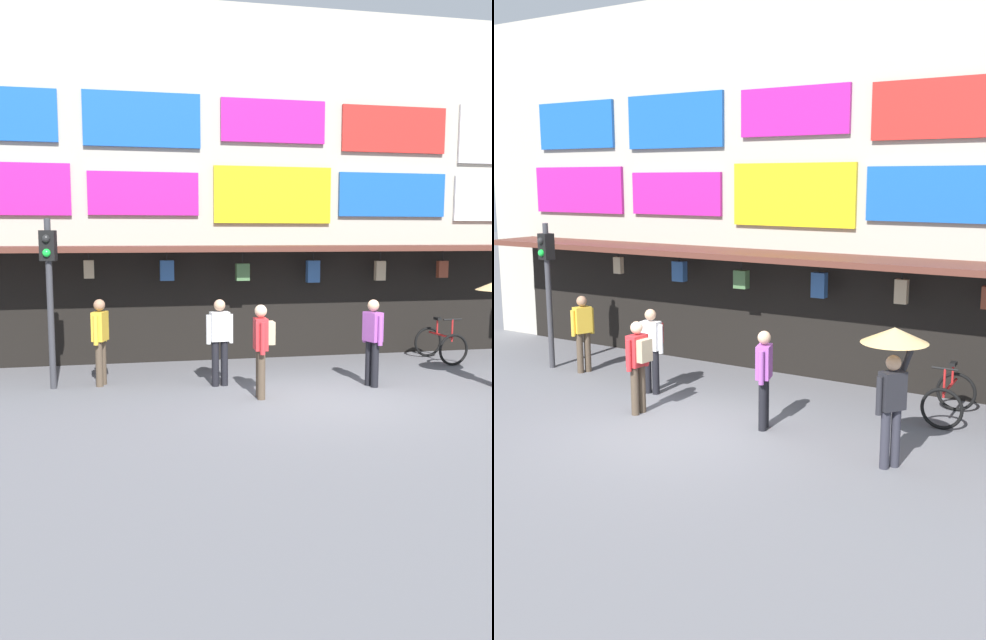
% 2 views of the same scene
% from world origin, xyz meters
% --- Properties ---
extents(ground_plane, '(80.00, 80.00, 0.00)m').
position_xyz_m(ground_plane, '(0.00, 0.00, 0.00)').
color(ground_plane, slate).
extents(shopfront, '(18.00, 2.60, 8.00)m').
position_xyz_m(shopfront, '(0.00, 4.57, 3.96)').
color(shopfront, '#B2AD9E').
rests_on(shopfront, ground).
extents(traffic_light_near, '(0.31, 0.34, 3.20)m').
position_xyz_m(traffic_light_near, '(-4.83, 1.74, 2.14)').
color(traffic_light_near, '#38383D').
rests_on(traffic_light_near, ground).
extents(bicycle_parked, '(0.77, 1.19, 1.05)m').
position_xyz_m(bicycle_parked, '(3.70, 2.74, 0.39)').
color(bicycle_parked, black).
rests_on(bicycle_parked, ground).
extents(pedestrian_in_black, '(0.33, 0.50, 1.68)m').
position_xyz_m(pedestrian_in_black, '(-3.94, 1.83, 0.95)').
color(pedestrian_in_black, brown).
rests_on(pedestrian_in_black, ground).
extents(pedestrian_with_umbrella, '(0.96, 0.96, 2.08)m').
position_xyz_m(pedestrian_with_umbrella, '(3.52, 0.20, 1.64)').
color(pedestrian_with_umbrella, '#2D2D38').
rests_on(pedestrian_with_umbrella, ground).
extents(pedestrian_in_white, '(0.32, 0.51, 1.68)m').
position_xyz_m(pedestrian_in_white, '(1.16, 0.70, 0.95)').
color(pedestrian_in_white, black).
rests_on(pedestrian_in_white, ground).
extents(pedestrian_in_green, '(0.53, 0.38, 1.68)m').
position_xyz_m(pedestrian_in_green, '(-1.70, 1.36, 0.98)').
color(pedestrian_in_green, black).
rests_on(pedestrian_in_green, ground).
extents(pedestrian_in_yellow, '(0.37, 0.53, 1.68)m').
position_xyz_m(pedestrian_in_yellow, '(-1.12, 0.24, 0.98)').
color(pedestrian_in_yellow, brown).
rests_on(pedestrian_in_yellow, ground).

